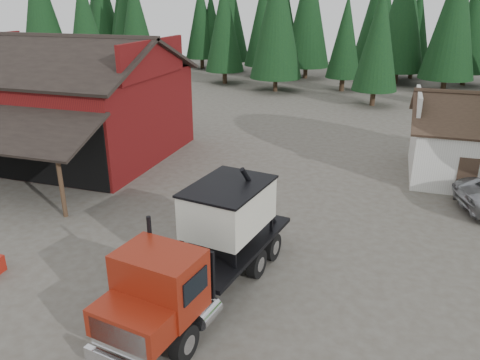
% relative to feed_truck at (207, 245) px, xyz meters
% --- Properties ---
extents(ground, '(120.00, 120.00, 0.00)m').
position_rel_feed_truck_xyz_m(ground, '(-2.59, 1.36, -1.81)').
color(ground, '#4D473C').
rests_on(ground, ground).
extents(red_barn, '(12.80, 13.63, 7.18)m').
position_rel_feed_truck_xyz_m(red_barn, '(-13.59, 11.26, 0.88)').
color(red_barn, maroon).
rests_on(red_barn, ground).
extents(conifer_backdrop, '(76.00, 16.00, 16.00)m').
position_rel_feed_truck_xyz_m(conifer_backdrop, '(-2.59, 43.36, -1.81)').
color(conifer_backdrop, black).
rests_on(conifer_backdrop, ground).
extents(near_pine_a, '(4.40, 4.40, 11.40)m').
position_rel_feed_truck_xyz_m(near_pine_a, '(-24.59, 29.36, 4.58)').
color(near_pine_a, '#382619').
rests_on(near_pine_a, ground).
extents(near_pine_b, '(3.96, 3.96, 10.40)m').
position_rel_feed_truck_xyz_m(near_pine_b, '(3.41, 31.36, 4.08)').
color(near_pine_b, '#382619').
rests_on(near_pine_b, ground).
extents(near_pine_d, '(5.28, 5.28, 13.40)m').
position_rel_feed_truck_xyz_m(near_pine_d, '(-6.59, 35.36, 5.59)').
color(near_pine_d, '#382619').
rests_on(near_pine_d, ground).
extents(feed_truck, '(3.62, 8.82, 3.87)m').
position_rel_feed_truck_xyz_m(feed_truck, '(0.00, 0.00, 0.00)').
color(feed_truck, black).
rests_on(feed_truck, ground).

